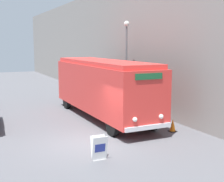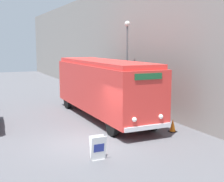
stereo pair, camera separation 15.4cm
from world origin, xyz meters
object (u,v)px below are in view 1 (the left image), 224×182
object	(u,v)px
vintage_bus	(103,86)
traffic_cone	(173,125)
sign_board	(99,148)
streetlamp	(126,52)

from	to	relation	value
vintage_bus	traffic_cone	size ratio (longest dim) A/B	15.59
vintage_bus	traffic_cone	world-z (taller)	vintage_bus
sign_board	streetlamp	world-z (taller)	streetlamp
sign_board	streetlamp	size ratio (longest dim) A/B	0.16
sign_board	traffic_cone	size ratio (longest dim) A/B	1.42
vintage_bus	streetlamp	bearing A→B (deg)	32.56
sign_board	traffic_cone	xyz separation A→B (m)	(4.91, 2.01, -0.13)
sign_board	traffic_cone	distance (m)	5.31
sign_board	vintage_bus	bearing A→B (deg)	64.98
streetlamp	traffic_cone	bearing A→B (deg)	-94.09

